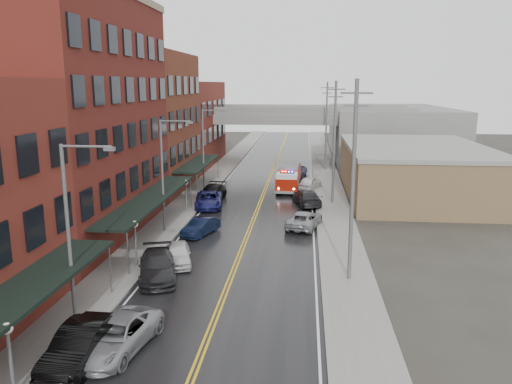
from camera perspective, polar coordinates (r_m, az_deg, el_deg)
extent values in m
cube|color=black|center=(45.60, -0.06, -2.60)|extent=(11.00, 160.00, 0.02)
cube|color=slate|center=(46.85, -8.99, -2.27)|extent=(3.00, 160.00, 0.15)
cube|color=slate|center=(45.46, 9.14, -2.72)|extent=(3.00, 160.00, 0.15)
cube|color=gray|center=(46.46, -7.02, -2.33)|extent=(0.30, 160.00, 0.15)
cube|color=gray|center=(45.39, 7.06, -2.68)|extent=(0.30, 160.00, 0.15)
cube|color=maroon|center=(40.97, -20.13, 7.73)|extent=(9.00, 20.00, 18.00)
cube|color=#5A271B|center=(57.31, -12.46, 7.76)|extent=(9.00, 15.00, 15.00)
cube|color=maroon|center=(74.22, -8.23, 7.72)|extent=(9.00, 20.00, 12.00)
cube|color=brown|center=(55.85, 17.58, 2.20)|extent=(14.00, 22.00, 5.00)
cube|color=slate|center=(85.30, 14.91, 6.66)|extent=(18.00, 30.00, 8.00)
cube|color=black|center=(23.14, -26.33, -11.17)|extent=(2.60, 16.00, 0.18)
cylinder|color=slate|center=(29.45, -16.31, -8.53)|extent=(0.10, 0.10, 3.00)
cube|color=black|center=(39.69, -11.93, -0.68)|extent=(2.60, 18.00, 0.18)
cylinder|color=slate|center=(31.90, -14.45, -6.80)|extent=(0.10, 0.10, 3.00)
cylinder|color=slate|center=(47.80, -7.46, -0.17)|extent=(0.10, 0.10, 3.00)
cube|color=black|center=(56.31, -6.62, 3.28)|extent=(2.60, 13.00, 0.18)
cylinder|color=slate|center=(50.47, -6.75, 0.51)|extent=(0.10, 0.10, 3.00)
cylinder|color=slate|center=(62.24, -4.37, 2.78)|extent=(0.10, 0.10, 3.00)
cylinder|color=#59595B|center=(21.76, -26.20, -17.36)|extent=(0.14, 0.14, 2.80)
sphere|color=silver|center=(21.10, -26.59, -13.79)|extent=(0.44, 0.44, 0.44)
cylinder|color=#59595B|center=(33.37, -13.59, -6.08)|extent=(0.14, 0.14, 2.80)
sphere|color=silver|center=(32.94, -13.72, -3.60)|extent=(0.44, 0.44, 0.44)
cylinder|color=#59595B|center=(46.32, -7.96, -0.72)|extent=(0.14, 0.14, 2.80)
sphere|color=silver|center=(46.01, -8.02, 1.10)|extent=(0.44, 0.44, 0.44)
cylinder|color=#59595B|center=(25.58, -20.63, -4.91)|extent=(0.18, 0.18, 9.00)
cylinder|color=#59595B|center=(24.19, -18.85, 4.95)|extent=(2.40, 0.12, 0.12)
cube|color=#59595B|center=(23.77, -16.41, 4.75)|extent=(0.50, 0.22, 0.18)
cylinder|color=#59595B|center=(40.12, -10.64, 1.70)|extent=(0.18, 0.18, 9.00)
cylinder|color=#59595B|center=(39.25, -9.20, 8.01)|extent=(2.40, 0.12, 0.12)
cube|color=#59595B|center=(38.99, -7.61, 7.88)|extent=(0.50, 0.22, 0.18)
cylinder|color=#59595B|center=(55.47, -6.05, 4.73)|extent=(0.18, 0.18, 9.00)
cylinder|color=#59595B|center=(54.84, -4.91, 9.28)|extent=(2.40, 0.12, 0.12)
cube|color=#59595B|center=(54.66, -3.76, 9.18)|extent=(0.50, 0.22, 0.18)
cylinder|color=#59595B|center=(29.55, 11.01, 0.90)|extent=(0.24, 0.24, 12.00)
cube|color=#59595B|center=(28.99, 11.43, 11.03)|extent=(1.80, 0.12, 0.12)
cube|color=#59595B|center=(29.01, 11.37, 9.65)|extent=(1.40, 0.12, 0.12)
cylinder|color=#59595B|center=(49.26, 8.93, 5.46)|extent=(0.24, 0.24, 12.00)
cube|color=#59595B|center=(48.94, 9.13, 11.52)|extent=(1.80, 0.12, 0.12)
cube|color=#59595B|center=(48.95, 9.10, 10.70)|extent=(1.40, 0.12, 0.12)
cylinder|color=#59595B|center=(69.15, 8.03, 7.41)|extent=(0.24, 0.24, 12.00)
cube|color=#59595B|center=(68.91, 8.16, 11.72)|extent=(1.80, 0.12, 0.12)
cube|color=#59595B|center=(68.92, 8.14, 11.13)|extent=(1.40, 0.12, 0.12)
cube|color=slate|center=(76.14, 2.36, 8.51)|extent=(40.00, 10.00, 1.50)
cube|color=slate|center=(77.88, -5.81, 5.78)|extent=(1.60, 8.00, 6.00)
cube|color=slate|center=(76.64, 10.61, 5.53)|extent=(1.60, 8.00, 6.00)
cube|color=#931506|center=(57.23, 3.87, 1.91)|extent=(2.56, 5.24, 1.97)
cube|color=#931506|center=(53.71, 3.57, 0.92)|extent=(2.44, 2.53, 1.40)
cube|color=silver|center=(53.53, 3.59, 1.90)|extent=(2.32, 2.34, 0.47)
cube|color=black|center=(53.84, 3.59, 1.25)|extent=(2.42, 1.60, 0.75)
cube|color=slate|center=(57.04, 3.88, 3.02)|extent=(2.31, 4.86, 0.28)
cube|color=black|center=(53.48, 3.59, 2.23)|extent=(1.51, 0.33, 0.13)
sphere|color=#FF0C0C|center=(53.51, 3.04, 2.32)|extent=(0.19, 0.19, 0.19)
sphere|color=#1933FF|center=(53.43, 4.14, 2.29)|extent=(0.19, 0.19, 0.19)
cylinder|color=black|center=(53.85, 2.46, 0.20)|extent=(0.95, 0.37, 0.94)
cylinder|color=black|center=(53.69, 4.65, 0.14)|extent=(0.95, 0.37, 0.94)
cylinder|color=black|center=(57.04, 2.79, 0.88)|extent=(0.95, 0.37, 0.94)
cylinder|color=black|center=(56.89, 4.85, 0.82)|extent=(0.95, 0.37, 0.94)
cylinder|color=black|center=(59.33, 3.00, 1.32)|extent=(0.95, 0.37, 0.94)
cylinder|color=black|center=(59.19, 4.98, 1.27)|extent=(0.95, 0.37, 0.94)
imported|color=black|center=(23.47, -19.47, -16.13)|extent=(1.82, 5.00, 1.64)
imported|color=gray|center=(23.95, -15.59, -15.51)|extent=(3.29, 5.57, 1.45)
imported|color=black|center=(31.45, -11.21, -8.31)|extent=(3.61, 5.78, 1.56)
imported|color=silver|center=(33.59, -8.91, -7.03)|extent=(2.68, 4.38, 1.39)
imported|color=black|center=(39.68, -6.33, -3.97)|extent=(2.67, 4.29, 1.34)
imported|color=navy|center=(48.33, -5.43, -0.89)|extent=(3.28, 5.73, 1.50)
imported|color=black|center=(51.19, -5.05, -0.11)|extent=(2.61, 5.57, 1.57)
imported|color=gray|center=(41.63, 5.56, -3.15)|extent=(3.37, 5.33, 1.37)
imported|color=#242426|center=(49.27, 5.82, -0.63)|extent=(3.24, 5.64, 1.54)
imported|color=white|center=(56.73, 6.16, 1.04)|extent=(3.06, 4.68, 1.48)
imported|color=black|center=(64.66, 4.87, 2.44)|extent=(2.29, 4.61, 1.45)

